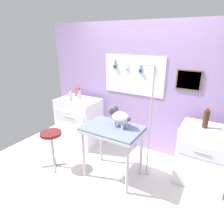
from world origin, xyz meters
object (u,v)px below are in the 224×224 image
at_px(cabinet_right, 202,156).
at_px(grooming_table, 113,133).
at_px(grooming_arm, 149,128).
at_px(counter_left, 79,121).
at_px(spray_bottle_tall, 79,94).
at_px(dog, 118,116).
at_px(soda_bottle, 206,119).
at_px(stool, 51,139).

bearing_deg(cabinet_right, grooming_table, -155.11).
relative_size(grooming_arm, counter_left, 1.87).
bearing_deg(cabinet_right, spray_bottle_tall, 177.70).
bearing_deg(dog, soda_bottle, 23.54).
height_order(cabinet_right, stool, cabinet_right).
relative_size(grooming_table, stool, 1.36).
xyz_separation_m(spray_bottle_tall, soda_bottle, (2.27, -0.09, 0.01)).
xyz_separation_m(grooming_arm, soda_bottle, (0.70, 0.23, 0.22)).
bearing_deg(dog, grooming_table, -124.55).
height_order(cabinet_right, soda_bottle, soda_bottle).
xyz_separation_m(grooming_arm, dog, (-0.39, -0.24, 0.19)).
bearing_deg(counter_left, cabinet_right, -0.62).
relative_size(grooming_arm, cabinet_right, 1.94).
height_order(dog, cabinet_right, dog).
relative_size(grooming_table, spray_bottle_tall, 3.93).
bearing_deg(soda_bottle, stool, -157.90).
height_order(counter_left, cabinet_right, counter_left).
bearing_deg(grooming_table, cabinet_right, 24.89).
bearing_deg(grooming_arm, spray_bottle_tall, 168.30).
bearing_deg(grooming_table, grooming_arm, 36.00).
distance_m(counter_left, cabinet_right, 2.30).
relative_size(counter_left, soda_bottle, 3.18).
height_order(counter_left, soda_bottle, soda_bottle).
xyz_separation_m(dog, stool, (-1.01, -0.38, -0.48)).
distance_m(grooming_table, soda_bottle, 1.30).
bearing_deg(grooming_arm, stool, -156.03).
bearing_deg(soda_bottle, counter_left, 179.39).
relative_size(stool, spray_bottle_tall, 2.90).
relative_size(stool, soda_bottle, 2.20).
distance_m(spray_bottle_tall, soda_bottle, 2.27).
distance_m(counter_left, spray_bottle_tall, 0.55).
relative_size(dog, stool, 0.65).
relative_size(grooming_arm, spray_bottle_tall, 7.83).
relative_size(grooming_table, soda_bottle, 2.98).
height_order(grooming_table, dog, dog).
relative_size(counter_left, spray_bottle_tall, 4.19).
xyz_separation_m(grooming_table, soda_bottle, (1.14, 0.55, 0.28)).
height_order(dog, counter_left, dog).
bearing_deg(stool, spray_bottle_tall, 99.89).
xyz_separation_m(stool, spray_bottle_tall, (-0.16, 0.95, 0.49)).
height_order(grooming_arm, spray_bottle_tall, grooming_arm).
xyz_separation_m(counter_left, stool, (0.15, -0.88, 0.06)).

